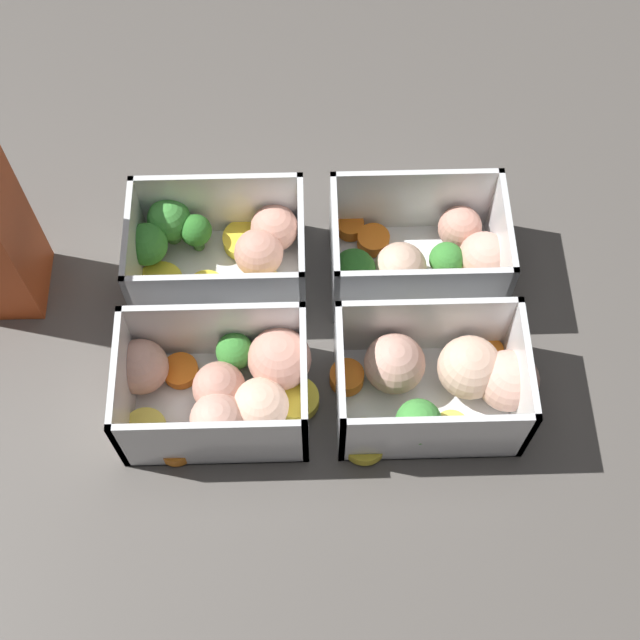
{
  "coord_description": "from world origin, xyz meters",
  "views": [
    {
      "loc": [
        -0.01,
        -0.34,
        0.67
      ],
      "look_at": [
        0.0,
        0.0,
        0.03
      ],
      "focal_mm": 50.0,
      "sensor_mm": 36.0,
      "label": 1
    }
  ],
  "objects": [
    {
      "name": "ground_plane",
      "position": [
        0.0,
        0.0,
        0.0
      ],
      "size": [
        4.0,
        4.0,
        0.0
      ],
      "primitive_type": "plane",
      "color": "#56514C"
    },
    {
      "name": "container_near_left",
      "position": [
        -0.08,
        -0.06,
        0.03
      ],
      "size": [
        0.17,
        0.11,
        0.08
      ],
      "color": "white",
      "rests_on": "ground_plane"
    },
    {
      "name": "container_near_right",
      "position": [
        0.09,
        -0.06,
        0.03
      ],
      "size": [
        0.18,
        0.11,
        0.08
      ],
      "color": "white",
      "rests_on": "ground_plane"
    },
    {
      "name": "container_far_left",
      "position": [
        -0.08,
        0.07,
        0.03
      ],
      "size": [
        0.15,
        0.11,
        0.08
      ],
      "color": "white",
      "rests_on": "ground_plane"
    },
    {
      "name": "container_far_right",
      "position": [
        0.09,
        0.06,
        0.03
      ],
      "size": [
        0.16,
        0.12,
        0.08
      ],
      "color": "white",
      "rests_on": "ground_plane"
    }
  ]
}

